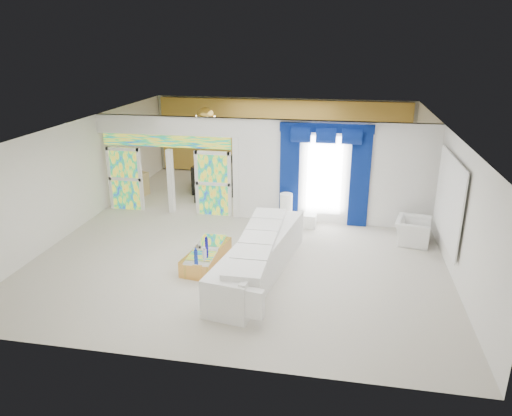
% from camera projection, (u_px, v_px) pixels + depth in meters
% --- Properties ---
extents(floor, '(12.00, 12.00, 0.00)m').
position_uv_depth(floor, '(253.00, 230.00, 13.62)').
color(floor, '#B7AF9E').
rests_on(floor, ground).
extents(dividing_wall, '(5.70, 0.18, 3.00)m').
position_uv_depth(dividing_wall, '(333.00, 173.00, 13.67)').
color(dividing_wall, white).
rests_on(dividing_wall, ground).
extents(dividing_header, '(4.30, 0.18, 0.55)m').
position_uv_depth(dividing_header, '(165.00, 125.00, 14.12)').
color(dividing_header, white).
rests_on(dividing_header, dividing_wall).
extents(stained_panel_left, '(0.95, 0.04, 2.00)m').
position_uv_depth(stained_panel_left, '(125.00, 179.00, 14.94)').
color(stained_panel_left, '#994C3F').
rests_on(stained_panel_left, ground).
extents(stained_panel_right, '(0.95, 0.04, 2.00)m').
position_uv_depth(stained_panel_right, '(213.00, 184.00, 14.45)').
color(stained_panel_right, '#994C3F').
rests_on(stained_panel_right, ground).
extents(stained_transom, '(4.00, 0.05, 0.35)m').
position_uv_depth(stained_transom, '(166.00, 141.00, 14.28)').
color(stained_transom, '#994C3F').
rests_on(stained_transom, dividing_header).
extents(window_pane, '(1.00, 0.02, 2.30)m').
position_uv_depth(window_pane, '(324.00, 176.00, 13.64)').
color(window_pane, white).
rests_on(window_pane, dividing_wall).
extents(blue_drape_left, '(0.55, 0.10, 2.80)m').
position_uv_depth(blue_drape_left, '(289.00, 176.00, 13.80)').
color(blue_drape_left, '#04154B').
rests_on(blue_drape_left, ground).
extents(blue_drape_right, '(0.55, 0.10, 2.80)m').
position_uv_depth(blue_drape_right, '(360.00, 179.00, 13.46)').
color(blue_drape_right, '#04154B').
rests_on(blue_drape_right, ground).
extents(blue_pelmet, '(2.60, 0.12, 0.25)m').
position_uv_depth(blue_pelmet, '(327.00, 128.00, 13.15)').
color(blue_pelmet, '#04154B').
rests_on(blue_pelmet, dividing_wall).
extents(wall_mirror, '(0.04, 2.70, 1.90)m').
position_uv_depth(wall_mirror, '(449.00, 199.00, 11.33)').
color(wall_mirror, white).
rests_on(wall_mirror, ground).
extents(gold_curtains, '(9.70, 0.12, 2.90)m').
position_uv_depth(gold_curtains, '(281.00, 138.00, 18.58)').
color(gold_curtains, '#BF802D').
rests_on(gold_curtains, ground).
extents(white_sofa, '(1.61, 4.40, 0.82)m').
position_uv_depth(white_sofa, '(259.00, 258.00, 10.92)').
color(white_sofa, white).
rests_on(white_sofa, ground).
extents(coffee_table, '(0.86, 1.83, 0.39)m').
position_uv_depth(coffee_table, '(207.00, 256.00, 11.50)').
color(coffee_table, gold).
rests_on(coffee_table, ground).
extents(console_table, '(1.17, 0.43, 0.38)m').
position_uv_depth(console_table, '(296.00, 220.00, 13.84)').
color(console_table, white).
rests_on(console_table, ground).
extents(table_lamp, '(0.36, 0.36, 0.58)m').
position_uv_depth(table_lamp, '(286.00, 203.00, 13.73)').
color(table_lamp, white).
rests_on(table_lamp, console_table).
extents(armchair, '(1.06, 1.15, 0.65)m').
position_uv_depth(armchair, '(413.00, 231.00, 12.69)').
color(armchair, white).
rests_on(armchair, ground).
extents(grand_piano, '(1.52, 1.98, 0.99)m').
position_uv_depth(grand_piano, '(220.00, 175.00, 17.22)').
color(grand_piano, black).
rests_on(grand_piano, ground).
extents(piano_bench, '(0.84, 0.33, 0.28)m').
position_uv_depth(piano_bench, '(208.00, 198.00, 15.86)').
color(piano_bench, black).
rests_on(piano_bench, ground).
extents(tv_console, '(0.65, 0.61, 0.80)m').
position_uv_depth(tv_console, '(139.00, 184.00, 16.52)').
color(tv_console, tan).
rests_on(tv_console, ground).
extents(chandelier, '(0.60, 0.60, 0.60)m').
position_uv_depth(chandelier, '(206.00, 116.00, 16.27)').
color(chandelier, gold).
rests_on(chandelier, ceiling).
extents(decanters, '(0.21, 0.73, 0.25)m').
position_uv_depth(decanters, '(202.00, 250.00, 11.13)').
color(decanters, navy).
rests_on(decanters, coffee_table).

